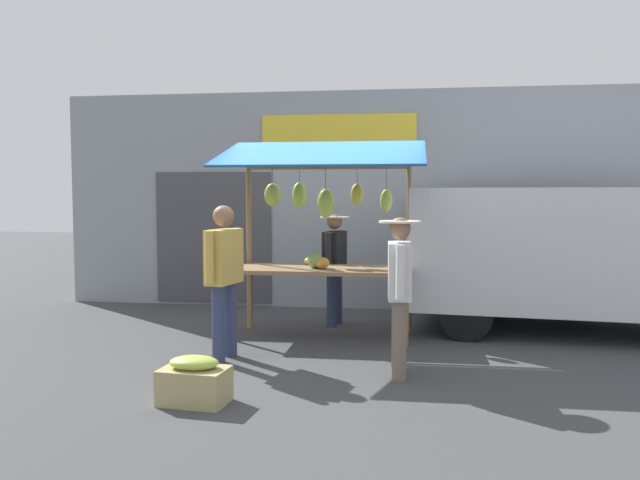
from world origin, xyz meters
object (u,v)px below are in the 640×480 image
object	(u,v)px
market_stall	(322,214)
vendor_with_sunhat	(335,261)
parked_van	(575,247)
produce_crate_near	(194,382)
shopper_with_shopping_bag	(399,284)
shopper_with_ponytail	(224,270)

from	to	relation	value
market_stall	vendor_with_sunhat	xyz separation A→B (m)	(-0.07, -0.71, -0.66)
parked_van	produce_crate_near	size ratio (longest dim) A/B	7.51
vendor_with_sunhat	produce_crate_near	distance (m)	3.64
vendor_with_sunhat	shopper_with_shopping_bag	distance (m)	2.58
vendor_with_sunhat	shopper_with_shopping_bag	xyz separation A→B (m)	(-0.93, 2.41, 0.03)
shopper_with_ponytail	shopper_with_shopping_bag	distance (m)	1.94
vendor_with_sunhat	market_stall	bearing A→B (deg)	4.66
parked_van	vendor_with_sunhat	bearing A→B (deg)	5.70
market_stall	produce_crate_near	xyz separation A→B (m)	(0.72, 2.77, -1.36)
shopper_with_ponytail	parked_van	distance (m)	4.55
shopper_with_ponytail	parked_van	xyz separation A→B (m)	(-4.10, -1.98, 0.14)
shopper_with_shopping_bag	produce_crate_near	world-z (taller)	shopper_with_shopping_bag
shopper_with_shopping_bag	parked_van	distance (m)	3.26
produce_crate_near	vendor_with_sunhat	bearing A→B (deg)	-102.92
vendor_with_sunhat	produce_crate_near	bearing A→B (deg)	-2.26
shopper_with_shopping_bag	produce_crate_near	xyz separation A→B (m)	(1.73, 1.07, -0.73)
parked_van	shopper_with_shopping_bag	bearing A→B (deg)	53.39
market_stall	shopper_with_ponytail	distance (m)	1.67
vendor_with_sunhat	shopper_with_ponytail	xyz separation A→B (m)	(0.97, 2.00, 0.09)
shopper_with_ponytail	shopper_with_shopping_bag	size ratio (longest dim) A/B	1.07
shopper_with_ponytail	produce_crate_near	distance (m)	1.69
vendor_with_sunhat	parked_van	xyz separation A→B (m)	(-3.14, 0.02, 0.23)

